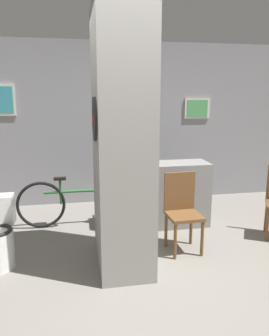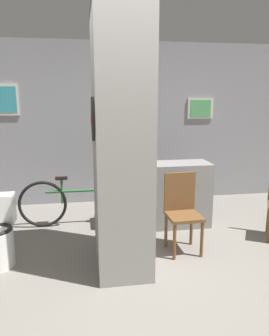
{
  "view_description": "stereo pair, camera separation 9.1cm",
  "coord_description": "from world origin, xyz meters",
  "views": [
    {
      "loc": [
        -0.57,
        -2.74,
        1.76
      ],
      "look_at": [
        0.1,
        0.85,
        0.95
      ],
      "focal_mm": 35.0,
      "sensor_mm": 36.0,
      "label": 1
    },
    {
      "loc": [
        -0.48,
        -2.75,
        1.76
      ],
      "look_at": [
        0.1,
        0.85,
        0.95
      ],
      "focal_mm": 35.0,
      "sensor_mm": 36.0,
      "label": 2
    }
  ],
  "objects": [
    {
      "name": "ground_plane",
      "position": [
        0.0,
        0.0,
        0.0
      ],
      "size": [
        14.0,
        14.0,
        0.0
      ],
      "primitive_type": "plane",
      "color": "slate"
    },
    {
      "name": "bottle_tall",
      "position": [
        0.31,
        1.38,
        0.98
      ],
      "size": [
        0.06,
        0.06,
        0.28
      ],
      "color": "silver",
      "rests_on": "counter_shelf"
    },
    {
      "name": "counter_shelf",
      "position": [
        0.6,
        1.41,
        0.44
      ],
      "size": [
        1.23,
        0.44,
        0.88
      ],
      "color": "gray",
      "rests_on": "ground_plane"
    },
    {
      "name": "bicycle",
      "position": [
        -0.51,
        1.6,
        0.34
      ],
      "size": [
        1.7,
        0.42,
        0.7
      ],
      "color": "black",
      "rests_on": "ground_plane"
    },
    {
      "name": "chair_near_pillar",
      "position": [
        0.62,
        0.67,
        0.49
      ],
      "size": [
        0.39,
        0.39,
        0.9
      ],
      "rotation": [
        0.0,
        0.0,
        0.04
      ],
      "color": "brown",
      "rests_on": "ground_plane"
    },
    {
      "name": "wall_back",
      "position": [
        -0.0,
        2.63,
        1.3
      ],
      "size": [
        8.0,
        0.09,
        2.6
      ],
      "color": "gray",
      "rests_on": "ground_plane"
    },
    {
      "name": "pillar_center",
      "position": [
        -0.1,
        0.45,
        1.3
      ],
      "size": [
        0.56,
        0.9,
        2.6
      ],
      "color": "gray",
      "rests_on": "ground_plane"
    }
  ]
}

